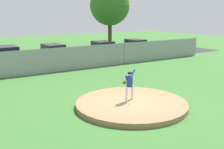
% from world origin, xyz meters
% --- Properties ---
extents(ground_plane, '(80.00, 80.00, 0.00)m').
position_xyz_m(ground_plane, '(0.00, 6.00, 0.00)').
color(ground_plane, '#386B2D').
extents(asphalt_strip, '(44.00, 7.00, 0.01)m').
position_xyz_m(asphalt_strip, '(0.00, 14.50, 0.00)').
color(asphalt_strip, '#2B2B2D').
rests_on(asphalt_strip, ground_plane).
extents(pitchers_mound, '(5.70, 5.70, 0.24)m').
position_xyz_m(pitchers_mound, '(0.00, 0.00, 0.12)').
color(pitchers_mound, '#99704C').
rests_on(pitchers_mound, ground_plane).
extents(pitcher_youth, '(0.79, 0.32, 1.61)m').
position_xyz_m(pitcher_youth, '(0.04, 0.26, 1.17)').
color(pitcher_youth, silver).
rests_on(pitcher_youth, pitchers_mound).
extents(baseball, '(0.07, 0.07, 0.07)m').
position_xyz_m(baseball, '(-0.32, -0.23, 0.28)').
color(baseball, white).
rests_on(baseball, pitchers_mound).
extents(chainlink_fence, '(32.34, 0.07, 2.06)m').
position_xyz_m(chainlink_fence, '(0.00, 10.00, 0.98)').
color(chainlink_fence, gray).
rests_on(chainlink_fence, ground_plane).
extents(parked_car_teal, '(2.04, 4.13, 1.75)m').
position_xyz_m(parked_car_teal, '(6.55, 14.16, 0.82)').
color(parked_car_teal, '#146066').
rests_on(parked_car_teal, ground_plane).
extents(parked_car_champagne, '(2.08, 4.37, 1.69)m').
position_xyz_m(parked_car_champagne, '(1.34, 14.89, 0.80)').
color(parked_car_champagne, tan).
rests_on(parked_car_champagne, ground_plane).
extents(parked_car_navy, '(1.94, 4.13, 1.68)m').
position_xyz_m(parked_car_navy, '(11.25, 14.65, 0.80)').
color(parked_car_navy, '#161E4C').
rests_on(parked_car_navy, ground_plane).
extents(parked_car_charcoal, '(1.99, 4.13, 1.81)m').
position_xyz_m(parked_car_charcoal, '(-3.08, 14.56, 0.85)').
color(parked_car_charcoal, '#232328').
rests_on(parked_car_charcoal, ground_plane).
extents(traffic_cone_orange, '(0.40, 0.40, 0.55)m').
position_xyz_m(traffic_cone_orange, '(-1.04, 13.71, 0.26)').
color(traffic_cone_orange, orange).
rests_on(traffic_cone_orange, asphalt_strip).
extents(tree_broad_right, '(5.46, 5.46, 8.37)m').
position_xyz_m(tree_broad_right, '(12.34, 22.08, 5.62)').
color(tree_broad_right, '#4C331E').
rests_on(tree_broad_right, ground_plane).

